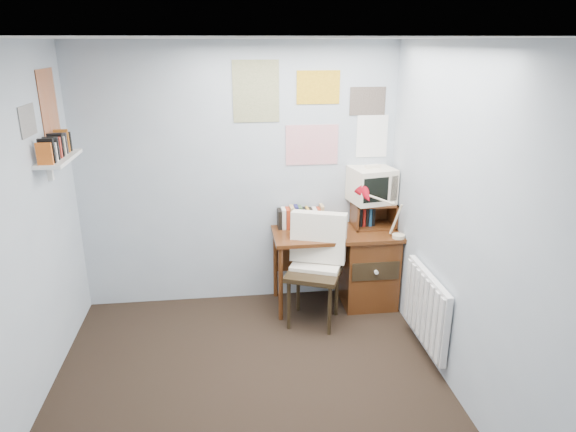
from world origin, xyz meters
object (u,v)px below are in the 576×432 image
(desk, at_px, (362,265))
(wall_shelf, at_px, (59,159))
(radiator, at_px, (426,308))
(desk_lamp, at_px, (400,216))
(tv_riser, at_px, (373,214))
(desk_chair, at_px, (314,273))
(crt_tv, at_px, (372,183))

(desk, distance_m, wall_shelf, 2.87)
(radiator, relative_size, wall_shelf, 1.29)
(desk_lamp, relative_size, radiator, 0.53)
(desk, height_order, tv_riser, tv_riser)
(tv_riser, bearing_deg, desk_chair, -146.81)
(tv_riser, height_order, crt_tv, crt_tv)
(desk_chair, distance_m, crt_tv, 1.04)
(desk, relative_size, desk_chair, 1.22)
(radiator, bearing_deg, wall_shelf, 169.11)
(desk, distance_m, crt_tv, 0.80)
(desk_chair, xyz_separation_m, crt_tv, (0.63, 0.45, 0.70))
(desk_lamp, bearing_deg, radiator, -88.07)
(desk_chair, height_order, radiator, desk_chair)
(desk_chair, bearing_deg, crt_tv, 57.88)
(desk_lamp, relative_size, tv_riser, 1.06)
(radiator, height_order, wall_shelf, wall_shelf)
(wall_shelf, bearing_deg, tv_riser, 10.32)
(crt_tv, bearing_deg, desk, -135.81)
(desk_lamp, relative_size, crt_tv, 1.10)
(desk_chair, distance_m, radiator, 1.03)
(desk_lamp, bearing_deg, desk_chair, -172.69)
(radiator, bearing_deg, tv_riser, 99.28)
(desk, distance_m, tv_riser, 0.51)
(desk, xyz_separation_m, tv_riser, (0.12, 0.11, 0.48))
(desk_lamp, distance_m, radiator, 0.90)
(desk, bearing_deg, tv_riser, 42.96)
(desk_chair, bearing_deg, wall_shelf, -156.05)
(desk_lamp, height_order, tv_riser, desk_lamp)
(tv_riser, xyz_separation_m, wall_shelf, (-2.69, -0.49, 0.74))
(tv_riser, xyz_separation_m, radiator, (0.17, -1.04, -0.47))
(crt_tv, distance_m, radiator, 1.33)
(tv_riser, bearing_deg, crt_tv, 145.37)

